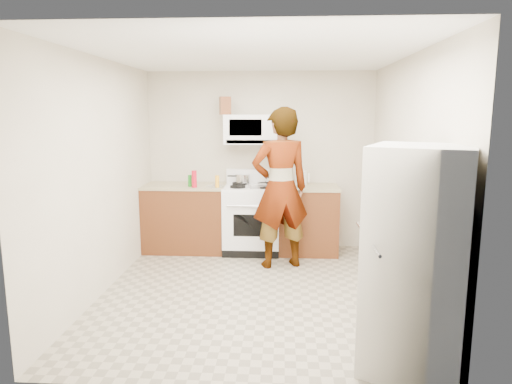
# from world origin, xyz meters

# --- Properties ---
(floor) EXTENTS (3.60, 3.60, 0.00)m
(floor) POSITION_xyz_m (0.00, 0.00, 0.00)
(floor) COLOR gray
(floor) RESTS_ON ground
(back_wall) EXTENTS (3.20, 0.02, 2.50)m
(back_wall) POSITION_xyz_m (0.00, 1.79, 1.25)
(back_wall) COLOR beige
(back_wall) RESTS_ON floor
(right_wall) EXTENTS (0.02, 3.60, 2.50)m
(right_wall) POSITION_xyz_m (1.59, 0.00, 1.25)
(right_wall) COLOR beige
(right_wall) RESTS_ON floor
(cabinet_left) EXTENTS (1.12, 0.62, 0.90)m
(cabinet_left) POSITION_xyz_m (-1.04, 1.49, 0.45)
(cabinet_left) COLOR brown
(cabinet_left) RESTS_ON floor
(counter_left) EXTENTS (1.14, 0.64, 0.03)m
(counter_left) POSITION_xyz_m (-1.04, 1.49, 0.92)
(counter_left) COLOR tan
(counter_left) RESTS_ON cabinet_left
(cabinet_right) EXTENTS (0.80, 0.62, 0.90)m
(cabinet_right) POSITION_xyz_m (0.68, 1.49, 0.45)
(cabinet_right) COLOR brown
(cabinet_right) RESTS_ON floor
(counter_right) EXTENTS (0.82, 0.64, 0.03)m
(counter_right) POSITION_xyz_m (0.68, 1.49, 0.92)
(counter_right) COLOR tan
(counter_right) RESTS_ON cabinet_right
(gas_range) EXTENTS (0.76, 0.65, 1.13)m
(gas_range) POSITION_xyz_m (-0.10, 1.48, 0.49)
(gas_range) COLOR white
(gas_range) RESTS_ON floor
(microwave) EXTENTS (0.76, 0.38, 0.40)m
(microwave) POSITION_xyz_m (-0.10, 1.61, 1.70)
(microwave) COLOR white
(microwave) RESTS_ON back_wall
(person) EXTENTS (0.84, 0.68, 2.00)m
(person) POSITION_xyz_m (0.30, 0.87, 1.00)
(person) COLOR tan
(person) RESTS_ON floor
(fridge) EXTENTS (0.92, 0.92, 1.70)m
(fridge) POSITION_xyz_m (1.32, -1.42, 0.85)
(fridge) COLOR beige
(fridge) RESTS_ON floor
(kettle) EXTENTS (0.18, 0.18, 0.19)m
(kettle) POSITION_xyz_m (0.58, 1.62, 1.03)
(kettle) COLOR white
(kettle) RESTS_ON counter_right
(jug) EXTENTS (0.18, 0.18, 0.24)m
(jug) POSITION_xyz_m (-0.47, 1.56, 2.02)
(jug) COLOR brown
(jug) RESTS_ON microwave
(saucepan) EXTENTS (0.21, 0.21, 0.11)m
(saucepan) POSITION_xyz_m (-0.24, 1.64, 1.01)
(saucepan) COLOR silver
(saucepan) RESTS_ON gas_range
(tray) EXTENTS (0.29, 0.24, 0.05)m
(tray) POSITION_xyz_m (-0.00, 1.32, 0.96)
(tray) COLOR white
(tray) RESTS_ON gas_range
(bottle_spray) EXTENTS (0.07, 0.07, 0.23)m
(bottle_spray) POSITION_xyz_m (-0.86, 1.28, 1.05)
(bottle_spray) COLOR red
(bottle_spray) RESTS_ON counter_left
(bottle_hot_sauce) EXTENTS (0.06, 0.06, 0.17)m
(bottle_hot_sauce) POSITION_xyz_m (-0.55, 1.27, 1.02)
(bottle_hot_sauce) COLOR #F8A81B
(bottle_hot_sauce) RESTS_ON counter_left
(bottle_green_cap) EXTENTS (0.06, 0.06, 0.16)m
(bottle_green_cap) POSITION_xyz_m (-0.94, 1.35, 1.01)
(bottle_green_cap) COLOR #167C1A
(bottle_green_cap) RESTS_ON counter_left
(pot_lid) EXTENTS (0.30, 0.30, 0.01)m
(pot_lid) POSITION_xyz_m (-0.59, 1.34, 0.94)
(pot_lid) COLOR white
(pot_lid) RESTS_ON counter_left
(broom) EXTENTS (0.23, 0.16, 1.19)m
(broom) POSITION_xyz_m (1.55, 0.68, 0.60)
(broom) COLOR white
(broom) RESTS_ON floor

